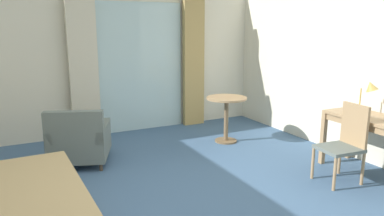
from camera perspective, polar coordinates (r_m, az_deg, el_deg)
name	(u,v)px	position (r m, az deg, el deg)	size (l,w,h in m)	color
wall_back	(93,60)	(6.38, -15.19, 7.16)	(6.23, 0.12, 2.54)	silver
balcony_glass_door	(141,68)	(6.53, -8.01, 6.24)	(1.55, 0.02, 2.23)	silver
curtain_panel_left	(83,66)	(6.17, -16.53, 6.23)	(0.46, 0.10, 2.39)	beige
curtain_panel_right	(194,61)	(6.81, 0.24, 7.28)	(0.40, 0.10, 2.39)	tan
writing_desk	(380,126)	(4.95, 27.16, -2.54)	(0.57, 1.33, 0.74)	tan
desk_chair	(345,141)	(4.70, 22.74, -4.71)	(0.49, 0.44, 0.93)	slate
desk_lamp	(369,91)	(5.08, 25.78, 2.44)	(0.24, 0.26, 0.44)	tan
armchair_by_window	(80,141)	(5.14, -17.08, -4.99)	(0.95, 0.98, 0.80)	slate
round_cafe_table	(226,109)	(5.85, 5.37, -0.18)	(0.64, 0.64, 0.73)	tan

